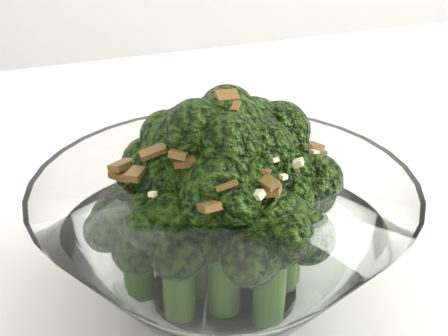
{
  "coord_description": "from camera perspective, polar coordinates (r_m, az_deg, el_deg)",
  "views": [
    {
      "loc": [
        -0.06,
        -0.42,
        1.03
      ],
      "look_at": [
        -0.06,
        -0.07,
        0.85
      ],
      "focal_mm": 55.0,
      "sensor_mm": 36.0,
      "label": 1
    }
  ],
  "objects": [
    {
      "name": "table",
      "position": [
        0.63,
        10.79,
        -6.66
      ],
      "size": [
        1.4,
        1.17,
        0.75
      ],
      "color": "white",
      "rests_on": "ground"
    },
    {
      "name": "broccoli_dish",
      "position": [
        0.42,
        -0.02,
        -4.87
      ],
      "size": [
        0.23,
        0.23,
        0.15
      ],
      "color": "white",
      "rests_on": "table"
    }
  ]
}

